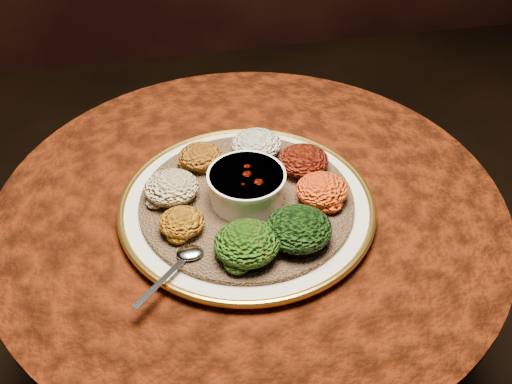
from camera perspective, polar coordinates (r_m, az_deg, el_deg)
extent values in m
cylinder|color=black|center=(1.37, -0.50, -13.05)|extent=(0.12, 0.12, 0.68)
cylinder|color=black|center=(1.10, -0.61, -2.04)|extent=(0.80, 0.80, 0.04)
cylinder|color=#441405|center=(1.20, -0.56, -7.07)|extent=(0.93, 0.93, 0.34)
cylinder|color=#441405|center=(1.08, -0.62, -1.00)|extent=(0.96, 0.96, 0.01)
cylinder|color=silver|center=(1.05, -0.92, -1.48)|extent=(0.45, 0.45, 0.02)
torus|color=gold|center=(1.04, -0.92, -1.20)|extent=(0.47, 0.47, 0.01)
cylinder|color=#886144|center=(1.04, -0.93, -0.91)|extent=(0.44, 0.44, 0.01)
cylinder|color=white|center=(1.02, -0.95, 0.52)|extent=(0.13, 0.13, 0.06)
cylinder|color=white|center=(1.00, -0.97, 1.65)|extent=(0.14, 0.14, 0.01)
cylinder|color=#660F05|center=(1.00, -0.96, 1.27)|extent=(0.11, 0.11, 0.01)
ellipsoid|color=silver|center=(0.94, -6.62, -6.07)|extent=(0.05, 0.03, 0.01)
cube|color=silver|center=(0.91, -9.39, -8.78)|extent=(0.10, 0.10, 0.00)
ellipsoid|color=silver|center=(1.12, 0.04, 4.78)|extent=(0.10, 0.09, 0.05)
ellipsoid|color=black|center=(1.09, 4.74, 3.15)|extent=(0.10, 0.09, 0.05)
ellipsoid|color=#A4670D|center=(1.03, 6.62, 0.23)|extent=(0.09, 0.09, 0.05)
ellipsoid|color=black|center=(0.94, 4.27, -3.69)|extent=(0.11, 0.11, 0.05)
ellipsoid|color=#AA320A|center=(0.92, -0.90, -5.13)|extent=(0.11, 0.10, 0.05)
ellipsoid|color=#AB5F0F|center=(0.97, -7.44, -3.03)|extent=(0.08, 0.07, 0.04)
ellipsoid|color=maroon|center=(1.03, -8.44, 0.45)|extent=(0.10, 0.09, 0.05)
ellipsoid|color=#894810|center=(1.10, -5.56, 3.58)|extent=(0.08, 0.08, 0.04)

